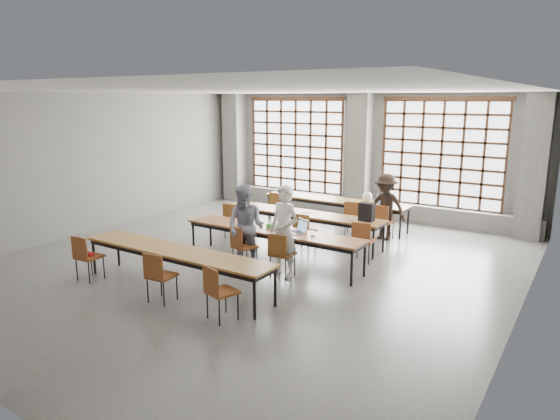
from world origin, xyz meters
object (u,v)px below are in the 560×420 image
object	(u,v)px
chair_near_right	(218,288)
chair_mid_left	(233,217)
chair_front_left	(241,243)
chair_near_mid	(158,272)
student_back	(385,207)
chair_back_left	(278,205)
chair_back_right	(383,219)
chair_mid_right	(362,238)
chair_back_mid	(353,215)
student_female	(246,227)
desk_row_d	(176,253)
chair_front_right	(280,251)
green_box	(273,226)
plastic_bag	(367,197)
desk_row_c	(272,232)
student_male	(284,231)
chair_near_left	(85,253)
desk_row_b	(302,215)
mouse	(312,235)
laptop_front	(299,229)
backpack	(367,212)
red_pouch	(89,254)
phone	(277,231)
laptop_back	(384,202)
chair_mid_centre	(303,228)
desk_row_a	(335,202)

from	to	relation	value
chair_near_right	chair_mid_left	bearing A→B (deg)	125.33
chair_front_left	chair_near_mid	bearing A→B (deg)	-93.37
student_back	chair_mid_left	bearing A→B (deg)	-144.87
chair_back_left	chair_back_right	xyz separation A→B (m)	(3.00, 0.00, 0.00)
chair_mid_right	chair_back_mid	bearing A→B (deg)	119.98
student_female	chair_back_mid	bearing A→B (deg)	68.64
chair_near_mid	desk_row_d	bearing A→B (deg)	108.32
chair_mid_right	student_back	size ratio (longest dim) A/B	0.55
chair_back_mid	chair_near_right	distance (m)	5.61
chair_front_right	chair_near_right	bearing A→B (deg)	-84.09
green_box	plastic_bag	size ratio (longest dim) A/B	0.87
desk_row_c	chair_front_left	size ratio (longest dim) A/B	4.55
chair_front_right	student_male	world-z (taller)	student_male
chair_mid_left	plastic_bag	size ratio (longest dim) A/B	3.08
chair_near_left	chair_near_mid	distance (m)	1.90
plastic_bag	desk_row_b	bearing A→B (deg)	-114.22
chair_front_right	mouse	distance (m)	0.73
laptop_front	chair_back_right	bearing A→B (deg)	76.19
chair_back_right	chair_mid_left	size ratio (longest dim) A/B	1.00
chair_mid_right	student_female	size ratio (longest dim) A/B	0.52
desk_row_d	laptop_front	world-z (taller)	laptop_front
chair_back_left	chair_mid_left	world-z (taller)	same
desk_row_c	plastic_bag	distance (m)	3.60
chair_mid_right	backpack	distance (m)	0.81
chair_front_right	backpack	bearing A→B (deg)	73.01
student_female	student_back	bearing A→B (deg)	57.64
red_pouch	laptop_front	bearing A→B (deg)	43.22
desk_row_c	phone	bearing A→B (deg)	-29.05
student_male	chair_front_left	bearing A→B (deg)	-162.93
student_female	laptop_back	bearing A→B (deg)	64.28
chair_back_mid	mouse	xyz separation A→B (m)	(0.47, -2.89, 0.21)
laptop_front	chair_near_right	bearing A→B (deg)	-85.13
chair_back_left	student_back	xyz separation A→B (m)	(3.00, 0.13, 0.27)
plastic_bag	student_male	bearing A→B (deg)	-89.50
student_female	chair_near_right	bearing A→B (deg)	-71.62
chair_mid_centre	laptop_front	distance (m)	1.08
chair_mid_centre	chair_near_mid	bearing A→B (deg)	-98.64
chair_front_left	student_female	bearing A→B (deg)	79.03
chair_near_mid	phone	distance (m)	2.72
desk_row_d	student_back	distance (m)	5.46
chair_back_mid	chair_near_right	xyz separation A→B (m)	(0.34, -5.60, 0.00)
chair_back_left	laptop_front	world-z (taller)	laptop_front
chair_near_right	chair_back_mid	bearing A→B (deg)	93.43
desk_row_a	chair_near_left	distance (m)	6.55
desk_row_c	chair_back_right	bearing A→B (deg)	66.33
chair_back_mid	plastic_bag	xyz separation A→B (m)	(0.08, 0.68, 0.34)
plastic_bag	chair_back_left	bearing A→B (deg)	-163.55
chair_back_mid	chair_mid_right	xyz separation A→B (m)	(1.05, -1.82, 0.00)
desk_row_a	student_female	xyz separation A→B (m)	(0.04, -4.00, 0.18)
chair_front_left	laptop_front	size ratio (longest dim) A/B	1.91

